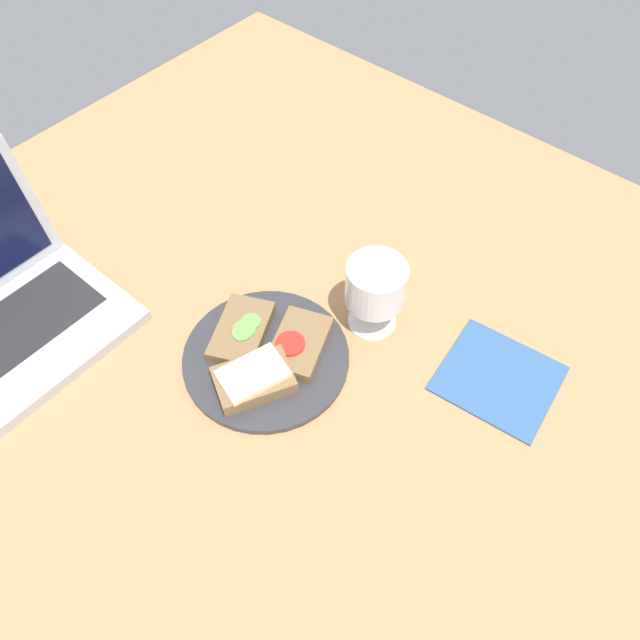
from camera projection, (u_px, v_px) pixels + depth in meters
The scene contains 7 objects.
wooden_table at pixel (272, 360), 92.29cm from camera, with size 140.00×140.00×3.00cm, color #B27F51.
plate at pixel (266, 357), 90.16cm from camera, with size 24.08×24.08×1.05cm, color #333338.
sandwich_with_cucumber at pixel (242, 331), 90.98cm from camera, with size 13.34×11.23×2.42cm.
sandwich_with_cheese at pixel (254, 379), 85.57cm from camera, with size 12.59×11.13×3.33cm.
sandwich_with_tomato at pixel (299, 344), 89.68cm from camera, with size 12.69×10.54×2.45cm.
wine_glass at pixel (376, 287), 88.01cm from camera, with size 8.70×8.70×12.11cm.
napkin at pixel (498, 378), 88.44cm from camera, with size 14.58×15.66×0.40cm, color #33598C.
Camera 1 is at (-33.58, -37.88, 79.21)cm, focal length 35.00 mm.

